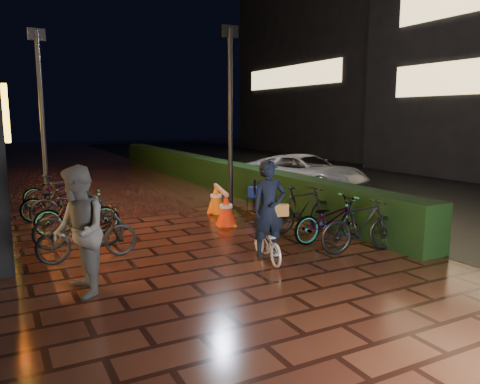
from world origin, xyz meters
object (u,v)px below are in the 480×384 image
traffic_barrier (221,203)px  cart_assembly (256,193)px  cyclist (268,224)px  bystander_person (78,232)px  van (305,173)px

traffic_barrier → cart_assembly: 1.42m
cyclist → traffic_barrier: (0.75, 3.51, -0.28)m
bystander_person → traffic_barrier: bearing=131.0°
bystander_person → cyclist: size_ratio=1.04×
bystander_person → traffic_barrier: size_ratio=0.98×
bystander_person → van: bystander_person is taller
van → cyclist: cyclist is taller
bystander_person → traffic_barrier: 5.38m
bystander_person → cart_assembly: bystander_person is taller
bystander_person → van: (8.45, 6.29, -0.32)m
bystander_person → van: bearing=125.3°
cyclist → cart_assembly: size_ratio=1.97×
van → cart_assembly: size_ratio=4.81×
bystander_person → cyclist: (3.20, 0.09, -0.27)m
traffic_barrier → cart_assembly: cart_assembly is taller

